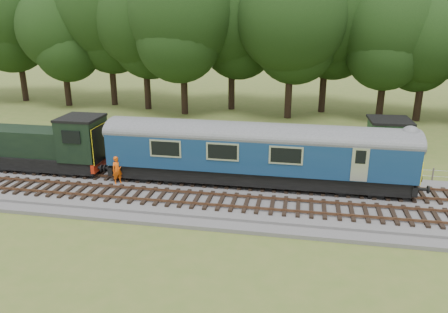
# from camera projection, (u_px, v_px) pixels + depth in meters

# --- Properties ---
(ground) EXTENTS (120.00, 120.00, 0.00)m
(ground) POSITION_uv_depth(u_px,v_px,m) (169.00, 192.00, 26.35)
(ground) COLOR #506826
(ground) RESTS_ON ground
(ballast) EXTENTS (70.00, 7.00, 0.35)m
(ballast) POSITION_uv_depth(u_px,v_px,m) (169.00, 189.00, 26.30)
(ballast) COLOR #4C4C4F
(ballast) RESTS_ON ground
(track_north) EXTENTS (67.20, 2.40, 0.21)m
(track_north) POSITION_uv_depth(u_px,v_px,m) (176.00, 177.00, 27.53)
(track_north) COLOR black
(track_north) RESTS_ON ballast
(track_south) EXTENTS (67.20, 2.40, 0.21)m
(track_south) POSITION_uv_depth(u_px,v_px,m) (160.00, 196.00, 24.73)
(track_south) COLOR black
(track_south) RESTS_ON ballast
(fence) EXTENTS (64.00, 0.12, 1.00)m
(fence) POSITION_uv_depth(u_px,v_px,m) (188.00, 167.00, 30.55)
(fence) COLOR #6B6054
(fence) RESTS_ON ground
(tree_line) EXTENTS (70.00, 8.00, 18.00)m
(tree_line) POSITION_uv_depth(u_px,v_px,m) (230.00, 113.00, 46.88)
(tree_line) COLOR black
(tree_line) RESTS_ON ground
(dmu_railcar) EXTENTS (18.05, 2.86, 3.88)m
(dmu_railcar) POSITION_uv_depth(u_px,v_px,m) (257.00, 149.00, 25.96)
(dmu_railcar) COLOR black
(dmu_railcar) RESTS_ON ground
(shunter_loco) EXTENTS (8.91, 2.60, 3.38)m
(shunter_loco) POSITION_uv_depth(u_px,v_px,m) (45.00, 146.00, 28.56)
(shunter_loco) COLOR black
(shunter_loco) RESTS_ON ground
(worker) EXTENTS (0.74, 0.73, 1.73)m
(worker) POSITION_uv_depth(u_px,v_px,m) (117.00, 170.00, 26.51)
(worker) COLOR #F3590C
(worker) RESTS_ON ballast
(shed) EXTENTS (3.22, 3.22, 2.54)m
(shed) POSITION_uv_depth(u_px,v_px,m) (388.00, 135.00, 33.79)
(shed) COLOR #1A3923
(shed) RESTS_ON ground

